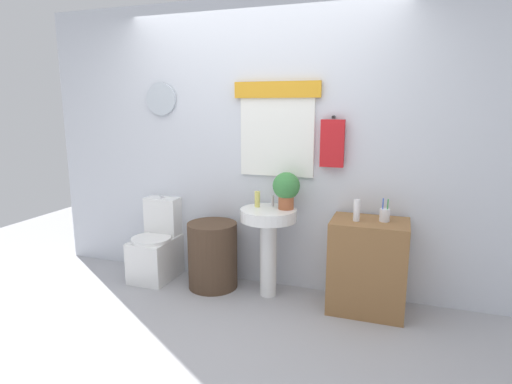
% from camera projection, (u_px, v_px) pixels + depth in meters
% --- Properties ---
extents(ground_plane, '(8.00, 8.00, 0.00)m').
position_uv_depth(ground_plane, '(210.00, 339.00, 3.07)').
color(ground_plane, '#A3A3A8').
extents(back_wall, '(4.40, 0.18, 2.60)m').
position_uv_depth(back_wall, '(261.00, 146.00, 3.87)').
color(back_wall, silver).
rests_on(back_wall, ground_plane).
extents(toilet, '(0.38, 0.51, 0.80)m').
position_uv_depth(toilet, '(157.00, 248.00, 4.15)').
color(toilet, white).
rests_on(toilet, ground_plane).
extents(laundry_hamper, '(0.46, 0.46, 0.62)m').
position_uv_depth(laundry_hamper, '(213.00, 255.00, 3.91)').
color(laundry_hamper, '#4C3828').
rests_on(laundry_hamper, ground_plane).
extents(pedestal_sink, '(0.49, 0.49, 0.79)m').
position_uv_depth(pedestal_sink, '(268.00, 232.00, 3.68)').
color(pedestal_sink, white).
rests_on(pedestal_sink, ground_plane).
extents(faucet, '(0.03, 0.03, 0.10)m').
position_uv_depth(faucet, '(273.00, 201.00, 3.74)').
color(faucet, silver).
rests_on(faucet, pedestal_sink).
extents(wooden_cabinet, '(0.61, 0.44, 0.77)m').
position_uv_depth(wooden_cabinet, '(368.00, 266.00, 3.45)').
color(wooden_cabinet, olive).
rests_on(wooden_cabinet, ground_plane).
extents(soap_bottle, '(0.05, 0.05, 0.14)m').
position_uv_depth(soap_bottle, '(257.00, 199.00, 3.71)').
color(soap_bottle, '#DBD166').
rests_on(soap_bottle, pedestal_sink).
extents(potted_plant, '(0.24, 0.24, 0.32)m').
position_uv_depth(potted_plant, '(286.00, 188.00, 3.61)').
color(potted_plant, '#AD5B38').
rests_on(potted_plant, pedestal_sink).
extents(lotion_bottle, '(0.05, 0.05, 0.17)m').
position_uv_depth(lotion_bottle, '(357.00, 210.00, 3.35)').
color(lotion_bottle, white).
rests_on(lotion_bottle, wooden_cabinet).
extents(toothbrush_cup, '(0.08, 0.08, 0.19)m').
position_uv_depth(toothbrush_cup, '(385.00, 215.00, 3.34)').
color(toothbrush_cup, silver).
rests_on(toothbrush_cup, wooden_cabinet).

